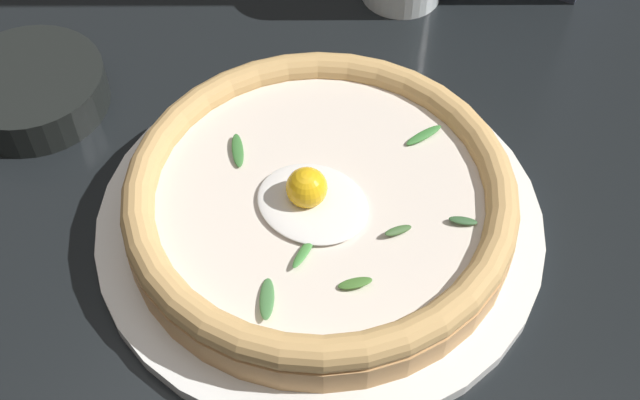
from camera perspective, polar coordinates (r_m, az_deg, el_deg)
ground_plane at (r=0.64m, az=-4.85°, el=-3.25°), size 2.40×2.40×0.03m
pizza_plate at (r=0.62m, az=0.00°, el=-1.48°), size 0.33×0.33×0.01m
pizza at (r=0.60m, az=-0.01°, el=0.08°), size 0.28×0.28×0.06m
side_bowl at (r=0.74m, az=-19.07°, el=7.14°), size 0.12×0.12×0.03m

